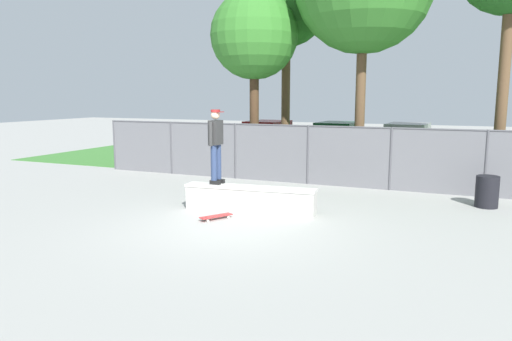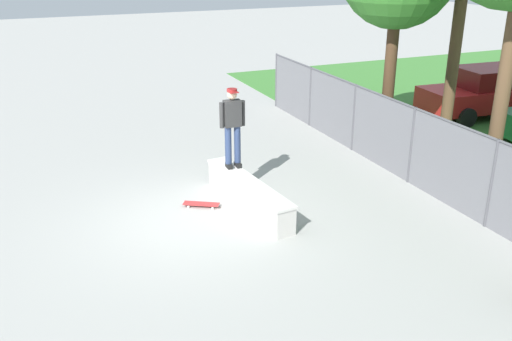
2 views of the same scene
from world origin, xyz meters
TOP-DOWN VIEW (x-y plane):
  - ground_plane at (0.00, 0.00)m, footprint 80.00×80.00m
  - grass_strip at (0.00, 15.81)m, footprint 27.43×20.00m
  - concrete_ledge at (-0.18, 1.35)m, footprint 3.30×0.81m
  - skateboarder at (-1.09, 1.35)m, footprint 0.31×0.60m
  - skateboard at (-0.60, 0.39)m, footprint 0.58×0.79m
  - chainlink_fence at (0.00, 5.51)m, footprint 15.50×0.07m
  - tree_near_left at (-2.23, 6.33)m, footprint 3.00×3.00m
  - tree_near_right at (-1.65, 7.96)m, footprint 3.03×3.03m
  - car_red at (-3.81, 11.41)m, footprint 2.23×4.31m
  - car_green at (-0.55, 11.64)m, footprint 2.23×4.31m
  - car_white at (2.37, 11.97)m, footprint 2.23×4.31m
  - trash_bin at (5.16, 4.20)m, footprint 0.56×0.56m

SIDE VIEW (x-z plane):
  - ground_plane at x=0.00m, z-range 0.00..0.00m
  - grass_strip at x=0.00m, z-range 0.00..0.02m
  - skateboard at x=-0.60m, z-range 0.03..0.12m
  - concrete_ledge at x=-0.18m, z-range 0.00..0.64m
  - trash_bin at x=5.16m, z-range 0.00..0.81m
  - car_red at x=-3.81m, z-range 0.01..1.67m
  - car_green at x=-0.55m, z-range 0.01..1.67m
  - car_white at x=2.37m, z-range 0.01..1.67m
  - chainlink_fence at x=0.00m, z-range 0.08..1.97m
  - skateboarder at x=-1.09m, z-range 0.75..2.59m
  - tree_near_left at x=-2.23m, z-range 1.64..7.99m
  - tree_near_right at x=-1.65m, z-range 2.22..9.82m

